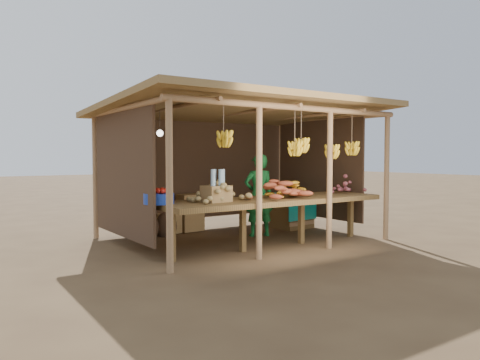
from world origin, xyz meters
TOP-DOWN VIEW (x-y plane):
  - ground at (0.00, 0.00)m, footprint 60.00×60.00m
  - stall_structure at (-0.01, -0.08)m, footprint 4.70×3.50m
  - counter at (0.00, -0.95)m, footprint 3.90×1.05m
  - potato_heap at (-0.96, -0.93)m, footprint 1.01×0.74m
  - sweet_potato_heap at (-0.01, -1.06)m, footprint 1.06×0.68m
  - onion_heap at (1.64, -0.91)m, footprint 0.88×0.72m
  - banana_pile at (0.35, -0.91)m, footprint 0.72×0.46m
  - tomato_basin at (-1.90, -0.74)m, footprint 0.43×0.43m
  - bottle_box at (-1.08, -0.96)m, footprint 0.41×0.34m
  - vendor at (0.45, 0.04)m, footprint 0.64×0.52m
  - tarp_crate at (1.58, 0.43)m, footprint 0.84×0.74m
  - carton_stack at (-0.52, 1.20)m, footprint 0.94×0.36m
  - burlap_sacks at (-1.15, 0.99)m, footprint 0.75×0.39m

SIDE VIEW (x-z plane):
  - ground at x=0.00m, z-range 0.00..0.00m
  - burlap_sacks at x=-1.15m, z-range -0.03..0.50m
  - carton_stack at x=-0.52m, z-range -0.04..0.67m
  - tarp_crate at x=1.58m, z-range -0.08..0.85m
  - counter at x=0.00m, z-range 0.34..1.14m
  - vendor at x=0.45m, z-range 0.00..1.51m
  - tomato_basin at x=-1.90m, z-range 0.78..1.01m
  - banana_pile at x=0.35m, z-range 0.80..1.15m
  - onion_heap at x=1.64m, z-range 0.80..1.15m
  - sweet_potato_heap at x=-0.01m, z-range 0.80..1.16m
  - potato_heap at x=-0.96m, z-range 0.80..1.16m
  - bottle_box at x=-1.08m, z-range 0.74..1.23m
  - stall_structure at x=-0.01m, z-range 0.69..3.13m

